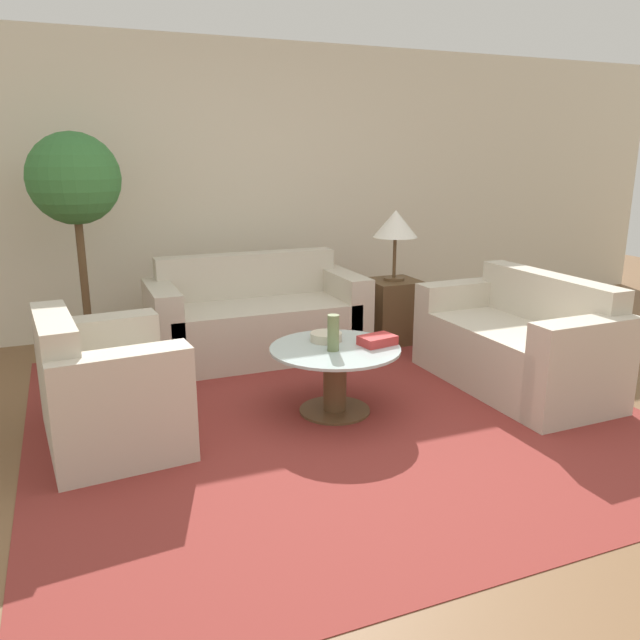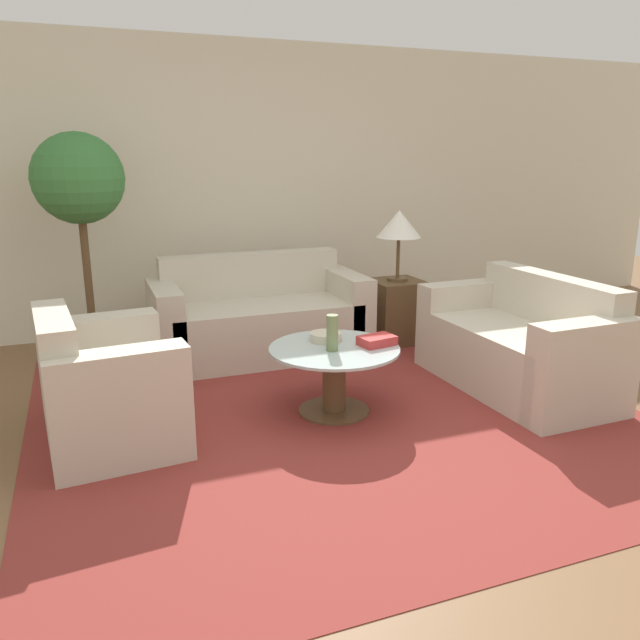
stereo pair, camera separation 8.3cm
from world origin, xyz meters
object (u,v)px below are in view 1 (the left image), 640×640
at_px(bowl, 326,337).
at_px(book_stack, 377,340).
at_px(sofa_main, 256,321).
at_px(vase, 333,333).
at_px(coffee_table, 335,371).
at_px(potted_plant, 77,205).
at_px(armchair, 102,394).
at_px(table_lamp, 395,225).
at_px(loveseat, 520,347).

xyz_separation_m(bowl, book_stack, (0.27, -0.20, 0.00)).
relative_size(sofa_main, vase, 7.51).
relative_size(coffee_table, potted_plant, 0.47).
xyz_separation_m(sofa_main, coffee_table, (0.12, -1.34, -0.01)).
xyz_separation_m(coffee_table, vase, (-0.04, -0.06, 0.27)).
bearing_deg(book_stack, bowl, 133.65).
bearing_deg(armchair, sofa_main, -50.82).
distance_m(table_lamp, potted_plant, 2.54).
relative_size(armchair, table_lamp, 1.72).
relative_size(bowl, book_stack, 0.83).
bearing_deg(coffee_table, vase, -123.46).
bearing_deg(loveseat, sofa_main, -133.64).
distance_m(sofa_main, armchair, 1.77).
bearing_deg(book_stack, vase, 171.07).
relative_size(potted_plant, book_stack, 7.19).
xyz_separation_m(potted_plant, bowl, (1.40, -1.50, -0.77)).
height_order(potted_plant, bowl, potted_plant).
bearing_deg(potted_plant, sofa_main, -13.49).
bearing_deg(vase, sofa_main, 93.40).
height_order(sofa_main, loveseat, sofa_main).
relative_size(loveseat, vase, 6.46).
height_order(armchair, book_stack, armchair).
bearing_deg(coffee_table, table_lamp, 48.74).
bearing_deg(potted_plant, table_lamp, -8.92).
xyz_separation_m(sofa_main, vase, (0.08, -1.40, 0.26)).
bearing_deg(armchair, coffee_table, -99.34).
height_order(coffee_table, vase, vase).
bearing_deg(table_lamp, vase, -130.95).
relative_size(loveseat, book_stack, 5.95).
relative_size(armchair, bowl, 5.06).
height_order(table_lamp, book_stack, table_lamp).
height_order(loveseat, potted_plant, potted_plant).
distance_m(sofa_main, bowl, 1.21).
bearing_deg(vase, armchair, 173.20).
height_order(loveseat, coffee_table, loveseat).
relative_size(armchair, book_stack, 4.20).
bearing_deg(potted_plant, loveseat, -31.29).
xyz_separation_m(table_lamp, vase, (-1.14, -1.31, -0.47)).
bearing_deg(bowl, armchair, -178.26).
height_order(vase, book_stack, vase).
bearing_deg(book_stack, table_lamp, 47.29).
height_order(bowl, book_stack, book_stack).
xyz_separation_m(loveseat, table_lamp, (-0.30, 1.31, 0.73)).
bearing_deg(bowl, potted_plant, 132.96).
height_order(loveseat, vase, loveseat).
relative_size(sofa_main, potted_plant, 0.96).
distance_m(sofa_main, coffee_table, 1.35).
bearing_deg(potted_plant, book_stack, -45.52).
height_order(sofa_main, potted_plant, potted_plant).
bearing_deg(bowl, loveseat, -8.16).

